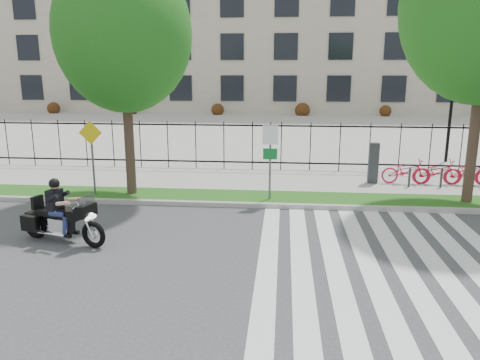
{
  "coord_description": "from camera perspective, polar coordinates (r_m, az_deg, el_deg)",
  "views": [
    {
      "loc": [
        2.5,
        -10.08,
        4.27
      ],
      "look_at": [
        1.27,
        3.0,
        1.15
      ],
      "focal_mm": 35.0,
      "sensor_mm": 36.0,
      "label": 1
    }
  ],
  "objects": [
    {
      "name": "office_building",
      "position": [
        55.35,
        2.95,
        19.25
      ],
      "size": [
        60.0,
        21.9,
        20.15
      ],
      "color": "#A79B87",
      "rests_on": "ground"
    },
    {
      "name": "plaza",
      "position": [
        35.42,
        1.32,
        6.52
      ],
      "size": [
        80.0,
        34.0,
        0.1
      ],
      "primitive_type": "cube",
      "color": "gray",
      "rests_on": "ground"
    },
    {
      "name": "sidewalk",
      "position": [
        18.2,
        -2.65,
        0.02
      ],
      "size": [
        60.0,
        3.5,
        0.15
      ],
      "primitive_type": "cube",
      "color": "gray",
      "rests_on": "ground"
    },
    {
      "name": "sign_pole_regulatory",
      "position": [
        14.88,
        3.7,
        3.55
      ],
      "size": [
        0.5,
        0.09,
        2.5
      ],
      "color": "#59595B",
      "rests_on": "grass_verge"
    },
    {
      "name": "street_tree_1",
      "position": [
        15.92,
        -14.04,
        16.93
      ],
      "size": [
        4.36,
        4.36,
        7.73
      ],
      "color": "#3E2C22",
      "rests_on": "grass_verge"
    },
    {
      "name": "crosswalk_stripes",
      "position": [
        11.19,
        17.19,
        -9.67
      ],
      "size": [
        5.7,
        8.0,
        0.01
      ],
      "primitive_type": null,
      "color": "silver",
      "rests_on": "ground"
    },
    {
      "name": "iron_fence",
      "position": [
        19.69,
        -1.98,
        4.24
      ],
      "size": [
        30.0,
        0.06,
        2.0
      ],
      "primitive_type": null,
      "color": "black",
      "rests_on": "sidewalk"
    },
    {
      "name": "curb",
      "position": [
        15.0,
        -4.44,
        -2.92
      ],
      "size": [
        60.0,
        0.2,
        0.15
      ],
      "primitive_type": "cube",
      "color": "#999690",
      "rests_on": "ground"
    },
    {
      "name": "lamp_post_right",
      "position": [
        23.34,
        24.49,
        9.58
      ],
      "size": [
        1.06,
        0.7,
        4.25
      ],
      "color": "black",
      "rests_on": "ground"
    },
    {
      "name": "grass_verge",
      "position": [
        15.8,
        -3.91,
        -2.06
      ],
      "size": [
        60.0,
        1.5,
        0.15
      ],
      "primitive_type": "cube",
      "color": "#1E5615",
      "rests_on": "ground"
    },
    {
      "name": "ground",
      "position": [
        11.23,
        -8.01,
        -9.12
      ],
      "size": [
        120.0,
        120.0,
        0.0
      ],
      "primitive_type": "plane",
      "color": "#39393B",
      "rests_on": "ground"
    },
    {
      "name": "motorcycle_rider",
      "position": [
        12.54,
        -20.9,
        -4.26
      ],
      "size": [
        2.5,
        1.18,
        1.98
      ],
      "color": "black",
      "rests_on": "ground"
    },
    {
      "name": "sign_pole_warning",
      "position": [
        16.15,
        -17.62,
        3.74
      ],
      "size": [
        0.78,
        0.09,
        2.49
      ],
      "color": "#59595B",
      "rests_on": "grass_verge"
    }
  ]
}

